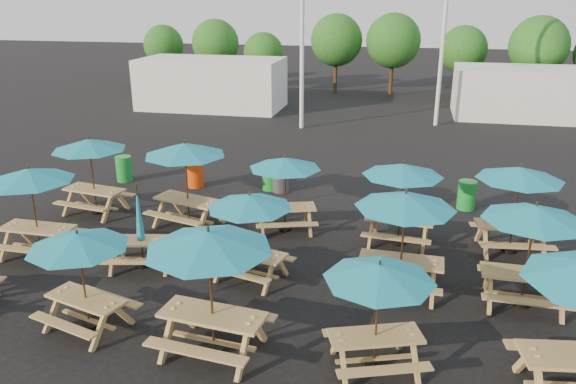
% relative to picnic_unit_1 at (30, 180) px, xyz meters
% --- Properties ---
extents(ground, '(120.00, 120.00, 0.00)m').
position_rel_picnic_unit_1_xyz_m(ground, '(5.77, 1.43, -2.00)').
color(ground, black).
rests_on(ground, ground).
extents(picnic_unit_1, '(2.15, 2.15, 2.31)m').
position_rel_picnic_unit_1_xyz_m(picnic_unit_1, '(0.00, 0.00, 0.00)').
color(picnic_unit_1, tan).
rests_on(picnic_unit_1, ground).
extents(picnic_unit_2, '(2.45, 2.45, 2.31)m').
position_rel_picnic_unit_1_xyz_m(picnic_unit_2, '(-0.14, 2.92, 0.00)').
color(picnic_unit_2, tan).
rests_on(picnic_unit_2, ground).
extents(picnic_unit_3, '(2.36, 2.36, 2.06)m').
position_rel_picnic_unit_1_xyz_m(picnic_unit_3, '(2.97, -2.75, -0.21)').
color(picnic_unit_3, tan).
rests_on(picnic_unit_3, ground).
extents(picnic_unit_4, '(1.91, 1.74, 2.10)m').
position_rel_picnic_unit_1_xyz_m(picnic_unit_4, '(2.81, -0.04, -1.14)').
color(picnic_unit_4, tan).
rests_on(picnic_unit_4, ground).
extents(picnic_unit_5, '(2.80, 2.80, 2.44)m').
position_rel_picnic_unit_1_xyz_m(picnic_unit_5, '(2.96, 2.58, 0.12)').
color(picnic_unit_5, tan).
rests_on(picnic_unit_5, ground).
extents(picnic_unit_6, '(2.51, 2.51, 2.45)m').
position_rel_picnic_unit_1_xyz_m(picnic_unit_6, '(5.64, -2.98, 0.12)').
color(picnic_unit_6, tan).
rests_on(picnic_unit_6, ground).
extents(picnic_unit_7, '(2.37, 2.37, 2.09)m').
position_rel_picnic_unit_1_xyz_m(picnic_unit_7, '(5.55, -0.12, -0.19)').
color(picnic_unit_7, tan).
rests_on(picnic_unit_7, ground).
extents(picnic_unit_8, '(2.47, 2.47, 2.13)m').
position_rel_picnic_unit_1_xyz_m(picnic_unit_8, '(5.71, 2.82, -0.15)').
color(picnic_unit_8, tan).
rests_on(picnic_unit_8, ground).
extents(picnic_unit_9, '(2.43, 2.43, 2.06)m').
position_rel_picnic_unit_1_xyz_m(picnic_unit_9, '(8.55, -2.84, -0.22)').
color(picnic_unit_9, tan).
rests_on(picnic_unit_9, ground).
extents(picnic_unit_10, '(2.24, 2.24, 2.33)m').
position_rel_picnic_unit_1_xyz_m(picnic_unit_10, '(8.91, 0.03, 0.02)').
color(picnic_unit_10, tan).
rests_on(picnic_unit_10, ground).
extents(picnic_unit_11, '(2.25, 2.25, 2.23)m').
position_rel_picnic_unit_1_xyz_m(picnic_unit_11, '(8.82, 2.56, -0.07)').
color(picnic_unit_11, tan).
rests_on(picnic_unit_11, ground).
extents(picnic_unit_13, '(2.18, 2.18, 2.28)m').
position_rel_picnic_unit_1_xyz_m(picnic_unit_13, '(11.47, -0.03, -0.03)').
color(picnic_unit_13, tan).
rests_on(picnic_unit_13, ground).
extents(picnic_unit_14, '(2.32, 2.32, 2.29)m').
position_rel_picnic_unit_1_xyz_m(picnic_unit_14, '(11.62, 2.68, -0.02)').
color(picnic_unit_14, tan).
rests_on(picnic_unit_14, ground).
extents(waste_bin_0, '(0.55, 0.55, 0.89)m').
position_rel_picnic_unit_1_xyz_m(waste_bin_0, '(-0.77, 5.94, -1.56)').
color(waste_bin_0, '#198C2D').
rests_on(waste_bin_0, ground).
extents(waste_bin_1, '(0.55, 0.55, 0.89)m').
position_rel_picnic_unit_1_xyz_m(waste_bin_1, '(1.91, 5.86, -1.56)').
color(waste_bin_1, '#D4400C').
rests_on(waste_bin_1, ground).
extents(waste_bin_2, '(0.55, 0.55, 0.89)m').
position_rel_picnic_unit_1_xyz_m(waste_bin_2, '(4.48, 6.13, -1.56)').
color(waste_bin_2, '#198C2D').
rests_on(waste_bin_2, ground).
extents(waste_bin_3, '(0.55, 0.55, 0.89)m').
position_rel_picnic_unit_1_xyz_m(waste_bin_3, '(4.86, 6.00, -1.56)').
color(waste_bin_3, gray).
rests_on(waste_bin_3, ground).
extents(waste_bin_4, '(0.55, 0.55, 0.89)m').
position_rel_picnic_unit_1_xyz_m(waste_bin_4, '(10.78, 5.61, -1.56)').
color(waste_bin_4, '#198C2D').
rests_on(waste_bin_4, ground).
extents(event_tent_0, '(8.00, 4.00, 2.80)m').
position_rel_picnic_unit_1_xyz_m(event_tent_0, '(-2.23, 19.43, -0.60)').
color(event_tent_0, silver).
rests_on(event_tent_0, ground).
extents(event_tent_1, '(7.00, 4.00, 2.60)m').
position_rel_picnic_unit_1_xyz_m(event_tent_1, '(14.77, 20.43, -0.70)').
color(event_tent_1, silver).
rests_on(event_tent_1, ground).
extents(tree_0, '(2.80, 2.80, 4.24)m').
position_rel_picnic_unit_1_xyz_m(tree_0, '(-8.31, 26.68, 0.83)').
color(tree_0, '#382314').
rests_on(tree_0, ground).
extents(tree_1, '(3.11, 3.11, 4.72)m').
position_rel_picnic_unit_1_xyz_m(tree_1, '(-3.98, 25.34, 1.15)').
color(tree_1, '#382314').
rests_on(tree_1, ground).
extents(tree_2, '(2.59, 2.59, 3.93)m').
position_rel_picnic_unit_1_xyz_m(tree_2, '(-0.62, 25.09, 0.62)').
color(tree_2, '#382314').
rests_on(tree_2, ground).
extents(tree_3, '(3.36, 3.36, 5.09)m').
position_rel_picnic_unit_1_xyz_m(tree_3, '(4.01, 26.15, 1.40)').
color(tree_3, '#382314').
rests_on(tree_3, ground).
extents(tree_4, '(3.41, 3.41, 5.17)m').
position_rel_picnic_unit_1_xyz_m(tree_4, '(7.66, 25.69, 1.46)').
color(tree_4, '#382314').
rests_on(tree_4, ground).
extents(tree_5, '(2.94, 2.94, 4.45)m').
position_rel_picnic_unit_1_xyz_m(tree_5, '(11.99, 26.11, 0.97)').
color(tree_5, '#382314').
rests_on(tree_5, ground).
extents(tree_6, '(3.38, 3.38, 5.13)m').
position_rel_picnic_unit_1_xyz_m(tree_6, '(16.00, 24.33, 1.42)').
color(tree_6, '#382314').
rests_on(tree_6, ground).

